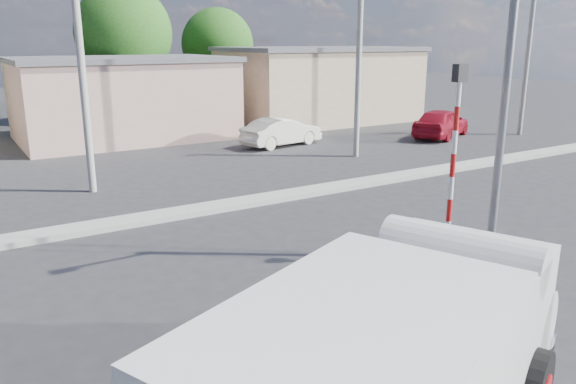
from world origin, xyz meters
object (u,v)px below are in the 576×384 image
truck (406,362)px  cyclist (452,298)px  bicycle (450,316)px  streetlight (506,33)px  car_red (441,123)px  car_cream (282,132)px  traffic_pole (454,149)px

truck → cyclist: (2.55, 1.61, -0.54)m
bicycle → streetlight: size_ratio=0.23×
bicycle → car_red: bearing=-26.8°
truck → car_red: (17.73, 16.19, -0.64)m
truck → car_red: truck is taller
streetlight → truck: bearing=-148.0°
car_cream → traffic_pole: size_ratio=0.92×
cyclist → car_cream: size_ratio=0.42×
truck → streetlight: bearing=8.8°
car_red → truck: bearing=108.4°
cyclist → car_red: cyclist is taller
car_red → car_cream: bearing=50.2°
cyclist → traffic_pole: traffic_pole is taller
car_red → streetlight: bearing=112.7°
truck → traffic_pole: bearing=15.3°
truck → streetlight: 8.02m
truck → traffic_pole: traffic_pole is taller
car_red → traffic_pole: size_ratio=1.01×
cyclist → car_cream: bearing=-3.2°
bicycle → traffic_pole: bearing=-26.9°
car_red → streetlight: (-11.65, -12.38, 4.21)m
car_cream → car_red: 8.48m
bicycle → cyclist: cyclist is taller
bicycle → traffic_pole: (2.60, 2.49, 2.05)m
bicycle → car_cream: bearing=-3.2°
traffic_pole → streetlight: size_ratio=0.48×
cyclist → streetlight: 5.86m
truck → bicycle: bearing=9.1°
bicycle → cyclist: (0.00, 0.00, 0.31)m
cyclist → streetlight: size_ratio=0.19×
truck → traffic_pole: (5.15, 4.11, 1.21)m
streetlight → cyclist: bearing=-148.2°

